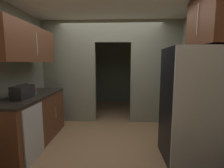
% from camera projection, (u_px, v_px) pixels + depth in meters
% --- Properties ---
extents(ground, '(20.00, 20.00, 0.00)m').
position_uv_depth(ground, '(108.00, 145.00, 3.07)').
color(ground, '#93704C').
extents(kitchen_overhead_slab, '(3.88, 6.57, 0.06)m').
position_uv_depth(kitchen_overhead_slab, '(109.00, 6.00, 3.11)').
color(kitchen_overhead_slab, silver).
extents(kitchen_partition, '(3.48, 0.12, 2.58)m').
position_uv_depth(kitchen_partition, '(110.00, 70.00, 4.17)').
color(kitchen_partition, gray).
rests_on(kitchen_partition, ground).
extents(adjoining_room_shell, '(3.48, 2.27, 2.58)m').
position_uv_depth(adjoining_room_shell, '(113.00, 70.00, 5.76)').
color(adjoining_room_shell, slate).
rests_on(adjoining_room_shell, ground).
extents(refrigerator, '(0.79, 0.76, 1.76)m').
position_uv_depth(refrigerator, '(191.00, 106.00, 2.51)').
color(refrigerator, black).
rests_on(refrigerator, ground).
extents(lower_cabinet_run, '(0.63, 1.78, 0.94)m').
position_uv_depth(lower_cabinet_run, '(32.00, 120.00, 3.06)').
color(lower_cabinet_run, brown).
rests_on(lower_cabinet_run, ground).
extents(dishwasher, '(0.02, 0.56, 0.88)m').
position_uv_depth(dishwasher, '(34.00, 133.00, 2.56)').
color(dishwasher, '#B7BABC').
rests_on(dishwasher, ground).
extents(upper_cabinet_counterside, '(0.36, 1.60, 0.63)m').
position_uv_depth(upper_cabinet_counterside, '(27.00, 44.00, 2.88)').
color(upper_cabinet_counterside, brown).
extents(upper_cabinet_fridgeside, '(0.36, 0.87, 0.77)m').
position_uv_depth(upper_cabinet_fridgeside, '(210.00, 20.00, 2.43)').
color(upper_cabinet_fridgeside, brown).
extents(boombox, '(0.21, 0.42, 0.25)m').
position_uv_depth(boombox, '(23.00, 92.00, 2.72)').
color(boombox, black).
rests_on(boombox, lower_cabinet_run).
extents(book_stack, '(0.15, 0.17, 0.09)m').
position_uv_depth(book_stack, '(32.00, 92.00, 3.06)').
color(book_stack, beige).
rests_on(book_stack, lower_cabinet_run).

